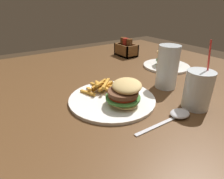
% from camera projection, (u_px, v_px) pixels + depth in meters
% --- Properties ---
extents(dining_table, '(1.38, 1.41, 0.75)m').
position_uv_depth(dining_table, '(123.00, 110.00, 0.73)').
color(dining_table, brown).
rests_on(dining_table, ground_plane).
extents(meal_plate_near, '(0.28, 0.28, 0.09)m').
position_uv_depth(meal_plate_near, '(116.00, 96.00, 0.59)').
color(meal_plate_near, white).
rests_on(meal_plate_near, dining_table).
extents(beer_glass, '(0.08, 0.08, 0.16)m').
position_uv_depth(beer_glass, '(167.00, 68.00, 0.68)').
color(beer_glass, silver).
rests_on(beer_glass, dining_table).
extents(juice_glass, '(0.08, 0.08, 0.20)m').
position_uv_depth(juice_glass, '(198.00, 91.00, 0.56)').
color(juice_glass, silver).
rests_on(juice_glass, dining_table).
extents(spoon, '(0.05, 0.19, 0.02)m').
position_uv_depth(spoon, '(178.00, 114.00, 0.53)').
color(spoon, silver).
rests_on(spoon, dining_table).
extents(meal_plate_far, '(0.22, 0.22, 0.09)m').
position_uv_depth(meal_plate_far, '(166.00, 62.00, 0.91)').
color(meal_plate_far, white).
rests_on(meal_plate_far, dining_table).
extents(condiment_caddy, '(0.13, 0.09, 0.10)m').
position_uv_depth(condiment_caddy, '(126.00, 49.00, 1.10)').
color(condiment_caddy, brown).
rests_on(condiment_caddy, dining_table).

